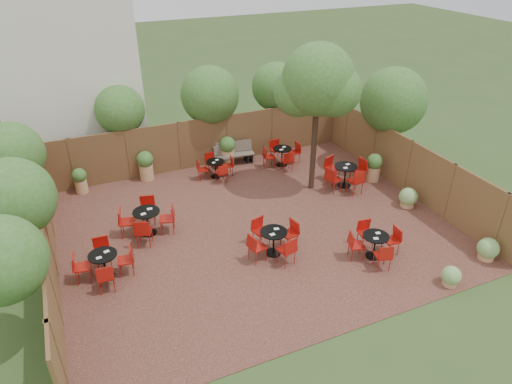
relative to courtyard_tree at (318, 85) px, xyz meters
name	(u,v)px	position (x,y,z in m)	size (l,w,h in m)	color
ground	(255,227)	(-2.96, -1.55, -3.92)	(80.00, 80.00, 0.00)	#354F23
courtyard_paving	(255,227)	(-2.96, -1.55, -3.91)	(12.00, 10.00, 0.02)	#371E16
fence_back	(205,142)	(-2.96, 3.45, -2.92)	(12.00, 0.08, 2.00)	#4C2E1C
fence_left	(49,247)	(-8.96, -1.55, -2.92)	(0.08, 10.00, 2.00)	#4C2E1C
fence_right	(408,167)	(3.04, -1.55, -2.92)	(0.08, 10.00, 2.00)	#4C2E1C
neighbour_building	(65,61)	(-7.46, 6.45, 0.08)	(5.00, 4.00, 8.00)	silver
overhang_foliage	(211,122)	(-3.31, 1.37, -1.27)	(15.50, 10.27, 2.52)	#32601F
courtyard_tree	(318,85)	(0.00, 0.00, 0.00)	(2.64, 2.54, 5.29)	black
park_bench_left	(231,154)	(-2.00, 3.07, -3.46)	(1.40, 0.47, 0.86)	brown
park_bench_right	(235,153)	(-1.83, 3.07, -3.43)	(1.54, 0.66, 0.92)	brown
bistro_tables	(254,205)	(-2.74, -0.98, -3.45)	(10.57, 8.08, 0.95)	black
planters	(216,162)	(-2.91, 2.27, -3.30)	(10.85, 4.17, 1.18)	tan
low_shrubs	(445,231)	(2.10, -4.54, -3.59)	(2.38, 4.31, 0.68)	tan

